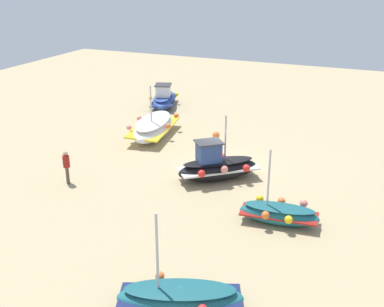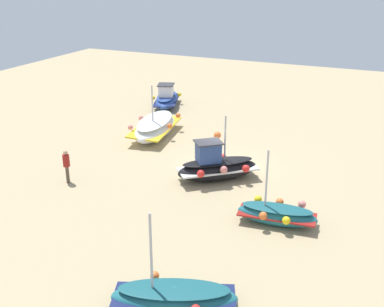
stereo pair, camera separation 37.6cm
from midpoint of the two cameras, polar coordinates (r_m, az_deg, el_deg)
ground_plane at (r=24.22m, az=3.54°, el=-1.82°), size 56.94×56.94×0.00m
fishing_boat_0 at (r=19.34m, az=9.82°, el=-7.08°), size 1.75×3.26×3.11m
fishing_boat_1 at (r=34.87m, az=-3.71°, el=6.54°), size 4.15×2.76×1.73m
fishing_boat_2 at (r=14.82m, az=-2.20°, el=-16.78°), size 2.73×4.07×3.28m
fishing_boat_3 at (r=22.75m, az=2.54°, el=-1.57°), size 3.63×3.94×3.21m
fishing_boat_4 at (r=28.70m, az=-4.99°, el=3.18°), size 5.17×2.67×3.26m
person_walking at (r=23.03m, az=-15.25°, el=-1.33°), size 0.32×0.32×1.63m
mooring_buoy_0 at (r=27.90m, az=2.51°, el=2.21°), size 0.42×0.42×0.57m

